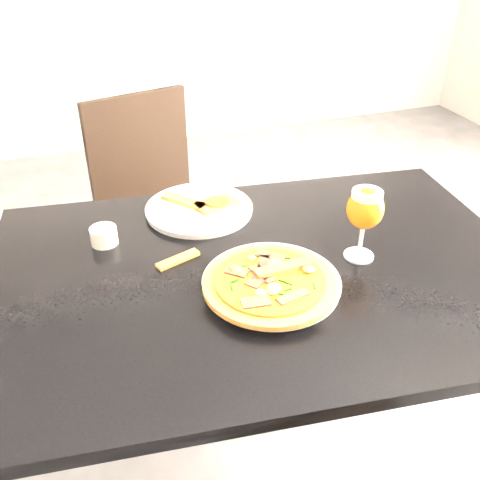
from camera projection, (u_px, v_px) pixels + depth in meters
name	position (u px, v px, depth m)	size (l,w,h in m)	color
dining_table	(262.00, 300.00, 1.23)	(1.29, 0.94, 0.75)	black
chair_far	(157.00, 208.00, 1.96)	(0.49, 0.49, 0.87)	black
plate_main	(271.00, 283.00, 1.12)	(0.29, 0.29, 0.02)	white
pizza	(270.00, 282.00, 1.10)	(0.28, 0.28, 0.03)	#A27327
plate_second	(199.00, 209.00, 1.39)	(0.28, 0.28, 0.01)	white
crust_scraps	(206.00, 203.00, 1.39)	(0.19, 0.15, 0.02)	#A27327
loose_crust	(178.00, 259.00, 1.20)	(0.10, 0.02, 0.01)	#A27327
sauce_cup	(104.00, 235.00, 1.25)	(0.06, 0.06, 0.04)	silver
beer_glass	(365.00, 209.00, 1.15)	(0.08, 0.08, 0.17)	silver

